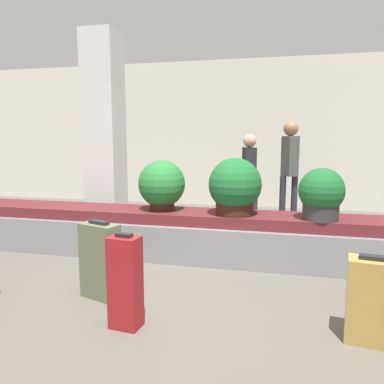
{
  "coord_description": "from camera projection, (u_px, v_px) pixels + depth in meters",
  "views": [
    {
      "loc": [
        1.09,
        -3.23,
        1.53
      ],
      "look_at": [
        0.0,
        1.33,
        0.85
      ],
      "focal_mm": 35.0,
      "sensor_mm": 36.0,
      "label": 1
    }
  ],
  "objects": [
    {
      "name": "ground_plane",
      "position": [
        160.0,
        299.0,
        3.58
      ],
      "size": [
        18.0,
        18.0,
        0.0
      ],
      "primitive_type": "plane",
      "color": "#59544C"
    },
    {
      "name": "suitcase_0",
      "position": [
        369.0,
        300.0,
        2.8
      ],
      "size": [
        0.35,
        0.27,
        0.67
      ],
      "rotation": [
        0.0,
        0.0,
        -0.16
      ],
      "color": "#A3843D",
      "rests_on": "ground_plane"
    },
    {
      "name": "back_wall",
      "position": [
        232.0,
        134.0,
        8.27
      ],
      "size": [
        18.0,
        0.06,
        3.2
      ],
      "color": "beige",
      "rests_on": "ground_plane"
    },
    {
      "name": "suitcase_3",
      "position": [
        125.0,
        282.0,
        3.0
      ],
      "size": [
        0.26,
        0.2,
        0.78
      ],
      "rotation": [
        0.0,
        0.0,
        -0.11
      ],
      "color": "maroon",
      "rests_on": "ground_plane"
    },
    {
      "name": "suitcase_1",
      "position": [
        100.0,
        261.0,
        3.57
      ],
      "size": [
        0.43,
        0.29,
        0.76
      ],
      "rotation": [
        0.0,
        0.0,
        -0.32
      ],
      "color": "#5B6647",
      "rests_on": "ground_plane"
    },
    {
      "name": "carousel",
      "position": [
        192.0,
        235.0,
        4.82
      ],
      "size": [
        7.95,
        0.77,
        0.6
      ],
      "color": "gray",
      "rests_on": "ground_plane"
    },
    {
      "name": "traveler_1",
      "position": [
        249.0,
        173.0,
        6.25
      ],
      "size": [
        0.31,
        0.36,
        1.59
      ],
      "rotation": [
        0.0,
        0.0,
        1.87
      ],
      "color": "#282833",
      "rests_on": "ground_plane"
    },
    {
      "name": "potted_plant_1",
      "position": [
        321.0,
        194.0,
        4.26
      ],
      "size": [
        0.52,
        0.52,
        0.6
      ],
      "color": "#2D2D2D",
      "rests_on": "carousel"
    },
    {
      "name": "potted_plant_0",
      "position": [
        235.0,
        187.0,
        4.54
      ],
      "size": [
        0.65,
        0.65,
        0.69
      ],
      "color": "#381914",
      "rests_on": "carousel"
    },
    {
      "name": "traveler_0",
      "position": [
        290.0,
        163.0,
        6.51
      ],
      "size": [
        0.31,
        0.37,
        1.81
      ],
      "rotation": [
        0.0,
        0.0,
        -1.1
      ],
      "color": "#282833",
      "rests_on": "ground_plane"
    },
    {
      "name": "potted_plant_2",
      "position": [
        162.0,
        185.0,
        4.83
      ],
      "size": [
        0.61,
        0.61,
        0.65
      ],
      "color": "#381914",
      "rests_on": "carousel"
    },
    {
      "name": "pillar",
      "position": [
        105.0,
        133.0,
        6.09
      ],
      "size": [
        0.54,
        0.54,
        3.2
      ],
      "color": "silver",
      "rests_on": "ground_plane"
    }
  ]
}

